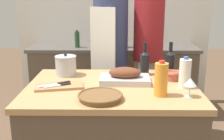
% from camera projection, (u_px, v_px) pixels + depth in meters
% --- Properties ---
extents(kitchen_island, '(1.22, 0.88, 0.88)m').
position_uv_depth(kitchen_island, '(112.00, 140.00, 2.14)').
color(kitchen_island, brown).
rests_on(kitchen_island, ground_plane).
extents(back_counter, '(2.08, 0.60, 0.89)m').
position_uv_depth(back_counter, '(113.00, 79.00, 3.64)').
color(back_counter, brown).
rests_on(back_counter, ground_plane).
extents(back_wall, '(2.58, 0.10, 2.55)m').
position_uv_depth(back_wall, '(114.00, 13.00, 3.76)').
color(back_wall, silver).
rests_on(back_wall, ground_plane).
extents(roasting_pan, '(0.37, 0.24, 0.12)m').
position_uv_depth(roasting_pan, '(125.00, 77.00, 2.08)').
color(roasting_pan, '#BCBCC1').
rests_on(roasting_pan, kitchen_island).
extents(wicker_basket, '(0.29, 0.29, 0.04)m').
position_uv_depth(wicker_basket, '(100.00, 96.00, 1.75)').
color(wicker_basket, brown).
rests_on(wicker_basket, kitchen_island).
extents(cutting_board, '(0.36, 0.23, 0.02)m').
position_uv_depth(cutting_board, '(59.00, 86.00, 1.98)').
color(cutting_board, '#AD7F51').
rests_on(cutting_board, kitchen_island).
extents(stock_pot, '(0.17, 0.17, 0.18)m').
position_uv_depth(stock_pot, '(66.00, 66.00, 2.26)').
color(stock_pot, '#B7B7BC').
rests_on(stock_pot, kitchen_island).
extents(mixing_bowl, '(0.13, 0.13, 0.07)m').
position_uv_depth(mixing_bowl, '(172.00, 75.00, 2.15)').
color(mixing_bowl, '#A84C38').
rests_on(mixing_bowl, kitchen_island).
extents(juice_jug, '(0.09, 0.09, 0.23)m').
position_uv_depth(juice_jug, '(161.00, 79.00, 1.80)').
color(juice_jug, orange).
rests_on(juice_jug, kitchen_island).
extents(milk_jug, '(0.08, 0.08, 0.22)m').
position_uv_depth(milk_jug, '(185.00, 73.00, 1.96)').
color(milk_jug, white).
rests_on(milk_jug, kitchen_island).
extents(wine_bottle_green, '(0.08, 0.08, 0.27)m').
position_uv_depth(wine_bottle_green, '(145.00, 62.00, 2.28)').
color(wine_bottle_green, black).
rests_on(wine_bottle_green, kitchen_island).
extents(wine_bottle_dark, '(0.08, 0.08, 0.27)m').
position_uv_depth(wine_bottle_dark, '(170.00, 62.00, 2.28)').
color(wine_bottle_dark, black).
rests_on(wine_bottle_dark, kitchen_island).
extents(wine_glass_left, '(0.08, 0.08, 0.13)m').
position_uv_depth(wine_glass_left, '(190.00, 83.00, 1.78)').
color(wine_glass_left, silver).
rests_on(wine_glass_left, kitchen_island).
extents(knife_chef, '(0.22, 0.16, 0.01)m').
position_uv_depth(knife_chef, '(55.00, 84.00, 1.99)').
color(knife_chef, '#B7B7BC').
rests_on(knife_chef, cutting_board).
extents(knife_paring, '(0.18, 0.12, 0.01)m').
position_uv_depth(knife_paring, '(58.00, 85.00, 1.96)').
color(knife_paring, '#B7B7BC').
rests_on(knife_paring, cutting_board).
extents(stand_mixer, '(0.18, 0.14, 0.34)m').
position_uv_depth(stand_mixer, '(120.00, 36.00, 3.38)').
color(stand_mixer, '#B22323').
rests_on(stand_mixer, back_counter).
extents(condiment_bottle_tall, '(0.06, 0.06, 0.20)m').
position_uv_depth(condiment_bottle_tall, '(110.00, 38.00, 3.57)').
color(condiment_bottle_tall, '#332D28').
rests_on(condiment_bottle_tall, back_counter).
extents(condiment_bottle_short, '(0.06, 0.06, 0.21)m').
position_uv_depth(condiment_bottle_short, '(77.00, 39.00, 3.40)').
color(condiment_bottle_short, '#234C28').
rests_on(condiment_bottle_short, back_counter).
extents(person_cook_aproned, '(0.36, 0.38, 1.71)m').
position_uv_depth(person_cook_aproned, '(111.00, 53.00, 2.82)').
color(person_cook_aproned, beige).
rests_on(person_cook_aproned, ground_plane).
extents(person_cook_guest, '(0.30, 0.30, 1.80)m').
position_uv_depth(person_cook_guest, '(148.00, 45.00, 2.84)').
color(person_cook_guest, beige).
rests_on(person_cook_guest, ground_plane).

